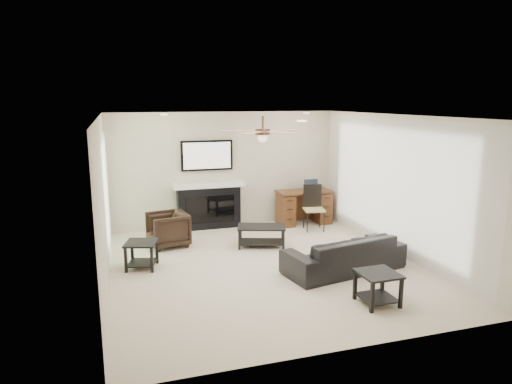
% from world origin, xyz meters
% --- Properties ---
extents(room_shell, '(5.50, 5.54, 2.52)m').
position_xyz_m(room_shell, '(0.19, 0.08, 1.68)').
color(room_shell, beige).
rests_on(room_shell, ground).
extents(sofa, '(2.13, 1.15, 0.59)m').
position_xyz_m(sofa, '(1.19, -0.56, 0.29)').
color(sofa, black).
rests_on(sofa, ground).
extents(armchair, '(0.83, 0.81, 0.65)m').
position_xyz_m(armchair, '(-1.41, 1.59, 0.33)').
color(armchair, black).
rests_on(armchair, ground).
extents(coffee_table, '(1.01, 0.76, 0.40)m').
position_xyz_m(coffee_table, '(0.29, 1.04, 0.20)').
color(coffee_table, black).
rests_on(coffee_table, ground).
extents(end_table_near, '(0.52, 0.52, 0.45)m').
position_xyz_m(end_table_near, '(1.04, -1.81, 0.23)').
color(end_table_near, black).
rests_on(end_table_near, ground).
extents(end_table_left, '(0.62, 0.62, 0.45)m').
position_xyz_m(end_table_left, '(-1.96, 0.54, 0.23)').
color(end_table_left, black).
rests_on(end_table_left, ground).
extents(fireplace_unit, '(1.52, 0.34, 1.91)m').
position_xyz_m(fireplace_unit, '(-0.41, 2.58, 0.95)').
color(fireplace_unit, black).
rests_on(fireplace_unit, ground).
extents(desk, '(1.22, 0.56, 0.76)m').
position_xyz_m(desk, '(1.70, 2.31, 0.38)').
color(desk, '#412410').
rests_on(desk, ground).
extents(desk_chair, '(0.50, 0.51, 0.97)m').
position_xyz_m(desk_chair, '(1.70, 1.76, 0.48)').
color(desk_chair, black).
rests_on(desk_chair, ground).
extents(laptop, '(0.33, 0.24, 0.23)m').
position_xyz_m(laptop, '(1.90, 2.29, 0.88)').
color(laptop, black).
rests_on(laptop, desk).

